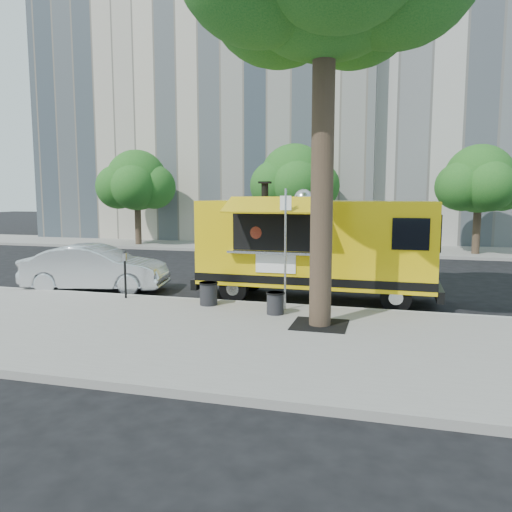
{
  "coord_description": "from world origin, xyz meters",
  "views": [
    {
      "loc": [
        4.06,
        -13.5,
        3.02
      ],
      "look_at": [
        0.38,
        0.0,
        1.27
      ],
      "focal_mm": 35.0,
      "sensor_mm": 36.0,
      "label": 1
    }
  ],
  "objects_px": {
    "parking_meter": "(125,268)",
    "trash_bin_right": "(275,302)",
    "sign_post": "(285,242)",
    "far_tree_b": "(294,178)",
    "far_tree_a": "(137,181)",
    "trash_bin_left": "(209,293)",
    "sedan": "(96,268)",
    "food_truck": "(314,245)",
    "far_tree_c": "(479,179)"
  },
  "relations": [
    {
      "from": "far_tree_a",
      "to": "parking_meter",
      "type": "height_order",
      "value": "far_tree_a"
    },
    {
      "from": "far_tree_c",
      "to": "trash_bin_right",
      "type": "height_order",
      "value": "far_tree_c"
    },
    {
      "from": "far_tree_a",
      "to": "sedan",
      "type": "xyz_separation_m",
      "value": [
        5.2,
        -12.3,
        -3.05
      ]
    },
    {
      "from": "far_tree_a",
      "to": "parking_meter",
      "type": "relative_size",
      "value": 4.01
    },
    {
      "from": "trash_bin_right",
      "to": "sign_post",
      "type": "bearing_deg",
      "value": 76.03
    },
    {
      "from": "parking_meter",
      "to": "trash_bin_left",
      "type": "bearing_deg",
      "value": -4.43
    },
    {
      "from": "far_tree_a",
      "to": "far_tree_c",
      "type": "xyz_separation_m",
      "value": [
        18.0,
        0.1,
        -0.06
      ]
    },
    {
      "from": "far_tree_b",
      "to": "sedan",
      "type": "height_order",
      "value": "far_tree_b"
    },
    {
      "from": "sign_post",
      "to": "trash_bin_right",
      "type": "xyz_separation_m",
      "value": [
        -0.13,
        -0.52,
        -1.41
      ]
    },
    {
      "from": "sign_post",
      "to": "trash_bin_left",
      "type": "relative_size",
      "value": 5.07
    },
    {
      "from": "far_tree_a",
      "to": "trash_bin_left",
      "type": "xyz_separation_m",
      "value": [
        9.52,
        -13.85,
        -3.31
      ]
    },
    {
      "from": "food_truck",
      "to": "trash_bin_left",
      "type": "xyz_separation_m",
      "value": [
        -2.45,
        -1.98,
        -1.11
      ]
    },
    {
      "from": "far_tree_b",
      "to": "trash_bin_right",
      "type": "relative_size",
      "value": 10.3
    },
    {
      "from": "far_tree_c",
      "to": "trash_bin_right",
      "type": "distance_m",
      "value": 16.23
    },
    {
      "from": "sedan",
      "to": "trash_bin_left",
      "type": "relative_size",
      "value": 7.4
    },
    {
      "from": "sedan",
      "to": "parking_meter",
      "type": "bearing_deg",
      "value": -137.83
    },
    {
      "from": "far_tree_a",
      "to": "sedan",
      "type": "distance_m",
      "value": 13.7
    },
    {
      "from": "parking_meter",
      "to": "food_truck",
      "type": "bearing_deg",
      "value": 19.76
    },
    {
      "from": "far_tree_c",
      "to": "food_truck",
      "type": "xyz_separation_m",
      "value": [
        -6.03,
        -11.97,
        -2.14
      ]
    },
    {
      "from": "far_tree_b",
      "to": "sign_post",
      "type": "relative_size",
      "value": 1.83
    },
    {
      "from": "far_tree_a",
      "to": "sign_post",
      "type": "bearing_deg",
      "value": -50.17
    },
    {
      "from": "food_truck",
      "to": "trash_bin_left",
      "type": "distance_m",
      "value": 3.34
    },
    {
      "from": "food_truck",
      "to": "sedan",
      "type": "bearing_deg",
      "value": -175.71
    },
    {
      "from": "far_tree_c",
      "to": "far_tree_a",
      "type": "bearing_deg",
      "value": -179.68
    },
    {
      "from": "parking_meter",
      "to": "far_tree_a",
      "type": "bearing_deg",
      "value": 117.15
    },
    {
      "from": "far_tree_c",
      "to": "trash_bin_right",
      "type": "relative_size",
      "value": 9.76
    },
    {
      "from": "parking_meter",
      "to": "trash_bin_right",
      "type": "height_order",
      "value": "parking_meter"
    },
    {
      "from": "sign_post",
      "to": "parking_meter",
      "type": "distance_m",
      "value": 4.64
    },
    {
      "from": "far_tree_c",
      "to": "sedan",
      "type": "relative_size",
      "value": 1.19
    },
    {
      "from": "trash_bin_left",
      "to": "food_truck",
      "type": "bearing_deg",
      "value": 38.95
    },
    {
      "from": "sign_post",
      "to": "parking_meter",
      "type": "xyz_separation_m",
      "value": [
        -4.55,
        0.2,
        -0.87
      ]
    },
    {
      "from": "parking_meter",
      "to": "food_truck",
      "type": "relative_size",
      "value": 0.2
    },
    {
      "from": "far_tree_a",
      "to": "trash_bin_left",
      "type": "distance_m",
      "value": 17.12
    },
    {
      "from": "far_tree_b",
      "to": "food_truck",
      "type": "xyz_separation_m",
      "value": [
        2.97,
        -12.27,
        -2.26
      ]
    },
    {
      "from": "parking_meter",
      "to": "trash_bin_right",
      "type": "xyz_separation_m",
      "value": [
        4.42,
        -0.72,
        -0.54
      ]
    },
    {
      "from": "sign_post",
      "to": "far_tree_b",
      "type": "bearing_deg",
      "value": 100.15
    },
    {
      "from": "far_tree_c",
      "to": "sign_post",
      "type": "height_order",
      "value": "far_tree_c"
    },
    {
      "from": "far_tree_a",
      "to": "sedan",
      "type": "relative_size",
      "value": 1.22
    },
    {
      "from": "trash_bin_left",
      "to": "trash_bin_right",
      "type": "bearing_deg",
      "value": -15.33
    },
    {
      "from": "parking_meter",
      "to": "trash_bin_right",
      "type": "bearing_deg",
      "value": -9.2
    },
    {
      "from": "food_truck",
      "to": "far_tree_b",
      "type": "bearing_deg",
      "value": 104.22
    },
    {
      "from": "far_tree_a",
      "to": "sign_post",
      "type": "relative_size",
      "value": 1.79
    },
    {
      "from": "far_tree_b",
      "to": "trash_bin_right",
      "type": "bearing_deg",
      "value": -80.69
    },
    {
      "from": "sign_post",
      "to": "sedan",
      "type": "relative_size",
      "value": 0.68
    },
    {
      "from": "far_tree_b",
      "to": "sign_post",
      "type": "height_order",
      "value": "far_tree_b"
    },
    {
      "from": "sign_post",
      "to": "parking_meter",
      "type": "bearing_deg",
      "value": 177.48
    },
    {
      "from": "sedan",
      "to": "trash_bin_left",
      "type": "bearing_deg",
      "value": -120.65
    },
    {
      "from": "parking_meter",
      "to": "far_tree_b",
      "type": "bearing_deg",
      "value": 81.9
    },
    {
      "from": "far_tree_c",
      "to": "food_truck",
      "type": "height_order",
      "value": "far_tree_c"
    },
    {
      "from": "far_tree_c",
      "to": "food_truck",
      "type": "bearing_deg",
      "value": -116.75
    }
  ]
}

